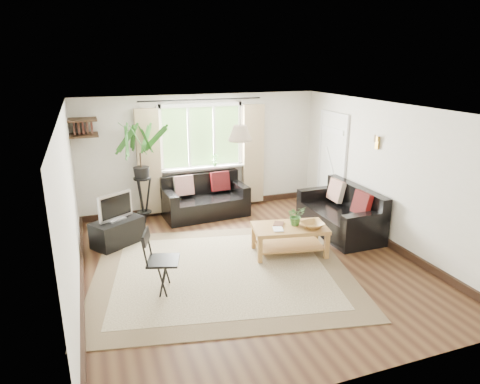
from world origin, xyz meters
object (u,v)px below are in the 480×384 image
object	(u,v)px
sofa_back	(205,197)
sofa_right	(339,211)
folding_chair	(163,262)
palm_stand	(142,174)
tv_stand	(118,232)
coffee_table	(289,240)

from	to	relation	value
sofa_back	sofa_right	size ratio (longest dim) A/B	0.96
sofa_back	folding_chair	distance (m)	2.99
sofa_right	palm_stand	distance (m)	3.76
palm_stand	tv_stand	bearing A→B (deg)	-122.77
sofa_back	tv_stand	distance (m)	2.00
sofa_right	tv_stand	size ratio (longest dim) A/B	2.06
tv_stand	palm_stand	bearing A→B (deg)	24.75
sofa_right	folding_chair	bearing A→B (deg)	-73.88
tv_stand	palm_stand	distance (m)	1.30
coffee_table	folding_chair	xyz separation A→B (m)	(-2.14, -0.49, 0.20)
palm_stand	sofa_back	bearing A→B (deg)	-1.50
palm_stand	folding_chair	world-z (taller)	palm_stand
tv_stand	coffee_table	bearing A→B (deg)	-59.54
sofa_right	sofa_back	bearing A→B (deg)	-129.18
palm_stand	sofa_right	bearing A→B (deg)	-27.32
sofa_back	palm_stand	size ratio (longest dim) A/B	0.84
sofa_right	tv_stand	world-z (taller)	sofa_right
coffee_table	tv_stand	bearing A→B (deg)	152.94
sofa_back	sofa_right	distance (m)	2.67
tv_stand	palm_stand	size ratio (longest dim) A/B	0.43
folding_chair	sofa_right	bearing A→B (deg)	-56.66
folding_chair	coffee_table	bearing A→B (deg)	-60.33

